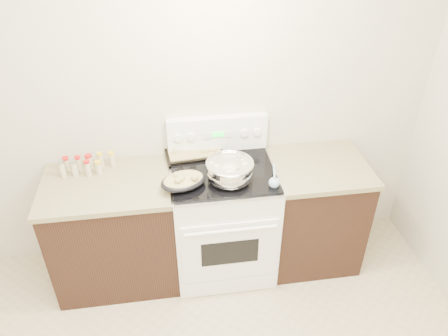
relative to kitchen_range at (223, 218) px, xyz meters
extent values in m
cube|color=beige|center=(-0.35, 0.35, 0.86)|extent=(4.00, 0.05, 2.70)
cube|color=black|center=(-0.83, 0.01, -0.05)|extent=(0.90, 0.64, 0.88)
cube|color=brown|center=(-0.83, 0.01, 0.41)|extent=(0.93, 0.67, 0.04)
cube|color=black|center=(0.73, 0.01, -0.05)|extent=(0.70, 0.64, 0.88)
cube|color=brown|center=(0.73, 0.01, 0.41)|extent=(0.73, 0.67, 0.04)
cube|color=white|center=(0.00, 0.00, -0.03)|extent=(0.76, 0.66, 0.92)
cube|color=white|center=(0.00, -0.34, -0.04)|extent=(0.70, 0.01, 0.55)
cube|color=black|center=(0.00, -0.35, -0.04)|extent=(0.42, 0.01, 0.22)
cylinder|color=white|center=(0.00, -0.38, 0.21)|extent=(0.65, 0.02, 0.02)
cube|color=white|center=(0.00, -0.34, -0.41)|extent=(0.70, 0.01, 0.14)
cube|color=silver|center=(0.00, 0.00, 0.44)|extent=(0.78, 0.68, 0.01)
cube|color=black|center=(0.00, 0.00, 0.45)|extent=(0.74, 0.64, 0.01)
cube|color=white|center=(0.00, 0.29, 0.59)|extent=(0.76, 0.07, 0.28)
cylinder|color=white|center=(-0.30, 0.24, 0.61)|extent=(0.06, 0.02, 0.06)
cylinder|color=white|center=(-0.20, 0.24, 0.61)|extent=(0.06, 0.02, 0.06)
cylinder|color=white|center=(0.20, 0.24, 0.61)|extent=(0.06, 0.02, 0.06)
cylinder|color=white|center=(0.30, 0.24, 0.61)|extent=(0.06, 0.02, 0.06)
cube|color=#19E533|center=(0.00, 0.25, 0.61)|extent=(0.09, 0.00, 0.04)
cube|color=silver|center=(-0.08, 0.25, 0.61)|extent=(0.05, 0.00, 0.05)
cube|color=silver|center=(0.08, 0.25, 0.61)|extent=(0.05, 0.00, 0.05)
ellipsoid|color=silver|center=(0.03, -0.13, 0.52)|extent=(0.35, 0.35, 0.19)
cylinder|color=silver|center=(0.03, -0.13, 0.46)|extent=(0.18, 0.18, 0.01)
torus|color=silver|center=(0.03, -0.13, 0.60)|extent=(0.33, 0.33, 0.02)
cylinder|color=silver|center=(0.03, -0.13, 0.54)|extent=(0.31, 0.31, 0.11)
cylinder|color=brown|center=(0.03, -0.13, 0.58)|extent=(0.29, 0.29, 0.00)
cube|color=beige|center=(-0.07, -0.15, 0.59)|extent=(0.03, 0.03, 0.03)
cube|color=beige|center=(0.02, -0.06, 0.59)|extent=(0.04, 0.04, 0.03)
cube|color=beige|center=(-0.09, -0.11, 0.59)|extent=(0.03, 0.03, 0.02)
cube|color=beige|center=(0.04, -0.20, 0.59)|extent=(0.04, 0.04, 0.03)
cube|color=beige|center=(-0.01, -0.14, 0.59)|extent=(0.04, 0.04, 0.02)
cube|color=beige|center=(0.05, -0.13, 0.59)|extent=(0.04, 0.04, 0.03)
cube|color=beige|center=(-0.01, -0.12, 0.59)|extent=(0.03, 0.03, 0.02)
cube|color=beige|center=(0.02, -0.09, 0.59)|extent=(0.03, 0.03, 0.02)
cube|color=beige|center=(0.00, -0.07, 0.59)|extent=(0.03, 0.03, 0.02)
cube|color=beige|center=(0.13, -0.15, 0.59)|extent=(0.04, 0.04, 0.03)
cube|color=beige|center=(0.12, -0.10, 0.59)|extent=(0.03, 0.03, 0.02)
ellipsoid|color=black|center=(-0.30, -0.15, 0.49)|extent=(0.37, 0.31, 0.08)
ellipsoid|color=tan|center=(-0.30, -0.15, 0.51)|extent=(0.34, 0.28, 0.06)
sphere|color=tan|center=(-0.31, -0.18, 0.54)|extent=(0.05, 0.05, 0.05)
sphere|color=tan|center=(-0.31, -0.17, 0.54)|extent=(0.05, 0.05, 0.05)
sphere|color=tan|center=(-0.34, -0.12, 0.54)|extent=(0.04, 0.04, 0.04)
sphere|color=tan|center=(-0.31, -0.17, 0.54)|extent=(0.05, 0.05, 0.05)
sphere|color=tan|center=(-0.33, -0.20, 0.54)|extent=(0.05, 0.05, 0.05)
sphere|color=tan|center=(-0.34, -0.13, 0.54)|extent=(0.04, 0.04, 0.04)
sphere|color=tan|center=(-0.34, -0.20, 0.54)|extent=(0.04, 0.04, 0.04)
sphere|color=tan|center=(-0.22, -0.19, 0.54)|extent=(0.05, 0.05, 0.05)
cube|color=black|center=(-0.19, 0.28, 0.46)|extent=(0.46, 0.34, 0.02)
cube|color=tan|center=(-0.19, 0.28, 0.48)|extent=(0.42, 0.30, 0.02)
sphere|color=tan|center=(-0.08, 0.22, 0.49)|extent=(0.03, 0.03, 0.03)
sphere|color=tan|center=(-0.13, 0.22, 0.49)|extent=(0.04, 0.04, 0.04)
sphere|color=tan|center=(-0.10, 0.21, 0.49)|extent=(0.04, 0.04, 0.04)
sphere|color=tan|center=(-0.29, 0.27, 0.49)|extent=(0.04, 0.04, 0.04)
sphere|color=tan|center=(-0.15, 0.35, 0.49)|extent=(0.04, 0.04, 0.04)
sphere|color=tan|center=(-0.33, 0.24, 0.49)|extent=(0.04, 0.04, 0.04)
sphere|color=tan|center=(-0.03, 0.21, 0.49)|extent=(0.03, 0.03, 0.03)
sphere|color=tan|center=(-0.22, 0.35, 0.49)|extent=(0.03, 0.03, 0.03)
sphere|color=tan|center=(-0.24, 0.29, 0.49)|extent=(0.05, 0.05, 0.05)
sphere|color=tan|center=(-0.35, 0.28, 0.49)|extent=(0.03, 0.03, 0.03)
cylinder|color=#A2864A|center=(0.07, -0.02, 0.46)|extent=(0.07, 0.25, 0.01)
sphere|color=#A2864A|center=(0.04, -0.13, 0.47)|extent=(0.04, 0.04, 0.04)
sphere|color=#83ADC4|center=(0.32, -0.24, 0.48)|extent=(0.08, 0.08, 0.08)
cylinder|color=#83ADC4|center=(0.34, -0.14, 0.51)|extent=(0.07, 0.25, 0.07)
cylinder|color=#BFB28C|center=(-1.12, 0.21, 0.48)|extent=(0.04, 0.04, 0.09)
cylinder|color=#B21414|center=(-1.12, 0.21, 0.53)|extent=(0.05, 0.05, 0.02)
cylinder|color=#BFB28C|center=(-1.04, 0.20, 0.48)|extent=(0.04, 0.04, 0.09)
cylinder|color=#B21414|center=(-1.04, 0.20, 0.53)|extent=(0.04, 0.04, 0.02)
cylinder|color=#BFB28C|center=(-0.96, 0.20, 0.48)|extent=(0.05, 0.05, 0.10)
cylinder|color=#B21414|center=(-0.96, 0.20, 0.54)|extent=(0.05, 0.05, 0.02)
cylinder|color=#BFB28C|center=(-0.87, 0.20, 0.49)|extent=(0.04, 0.04, 0.11)
cylinder|color=gold|center=(-0.87, 0.20, 0.55)|extent=(0.04, 0.04, 0.02)
cylinder|color=#BFB28C|center=(-0.79, 0.21, 0.48)|extent=(0.04, 0.04, 0.10)
cylinder|color=gold|center=(-0.79, 0.21, 0.54)|extent=(0.04, 0.04, 0.02)
cylinder|color=#BFB28C|center=(-1.14, 0.12, 0.49)|extent=(0.04, 0.04, 0.11)
cylinder|color=#B2B2B7|center=(-1.14, 0.12, 0.55)|extent=(0.04, 0.04, 0.02)
cylinder|color=#BFB28C|center=(-1.05, 0.12, 0.48)|extent=(0.04, 0.04, 0.11)
cylinder|color=#B2B2B7|center=(-1.05, 0.12, 0.55)|extent=(0.05, 0.05, 0.02)
cylinder|color=#BFB28C|center=(-0.96, 0.11, 0.49)|extent=(0.04, 0.04, 0.11)
cylinder|color=#B21414|center=(-0.96, 0.11, 0.55)|extent=(0.04, 0.04, 0.02)
cylinder|color=#BFB28C|center=(-0.88, 0.12, 0.48)|extent=(0.04, 0.04, 0.09)
cylinder|color=gold|center=(-0.88, 0.12, 0.53)|extent=(0.04, 0.04, 0.02)
camera|label=1|loc=(-0.37, -2.57, 2.25)|focal=35.00mm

